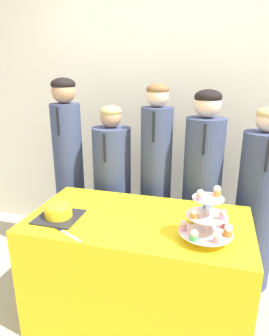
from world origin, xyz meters
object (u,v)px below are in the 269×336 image
cupcake_stand (207,219)px  student_0 (69,173)px  cake_knife (62,231)px  student_4 (257,208)px  student_2 (156,186)px  round_cake (58,211)px  student_3 (201,193)px  student_1 (113,193)px

cupcake_stand → student_0: size_ratio=0.19×
cake_knife → student_4: 1.46m
student_0 → student_2: bearing=-0.0°
student_2 → cake_knife: bearing=-112.2°
student_4 → cake_knife: bearing=-142.3°
cupcake_stand → student_4: size_ratio=0.22×
round_cake → student_3: 1.12m
student_0 → student_1: bearing=0.0°
round_cake → student_0: bearing=112.7°
cake_knife → student_3: (0.73, 0.89, -0.04)m
cake_knife → student_0: bearing=141.3°
student_1 → student_3: (0.74, 0.00, 0.08)m
cupcake_stand → student_3: (-0.07, 0.76, -0.16)m
cake_knife → student_2: (0.36, 0.89, -0.01)m
student_0 → student_2: size_ratio=1.02×
student_1 → student_2: size_ratio=0.89×
student_0 → round_cake: bearing=-67.3°
cupcake_stand → student_2: 0.88m
round_cake → student_1: (0.09, 0.74, -0.17)m
round_cake → student_2: bearing=57.7°
cupcake_stand → student_2: size_ratio=0.20×
cake_knife → student_1: bearing=117.0°
round_cake → cake_knife: 0.19m
cupcake_stand → student_1: student_1 is taller
round_cake → cake_knife: (0.10, -0.15, -0.05)m
cupcake_stand → student_3: size_ratio=0.20×
round_cake → student_1: size_ratio=0.19×
student_0 → student_4: student_0 is taller
round_cake → cupcake_stand: 0.91m
student_1 → cake_knife: bearing=-89.3°
student_1 → student_4: (1.16, -0.00, 0.01)m
round_cake → student_3: (0.84, 0.74, -0.09)m
student_4 → cupcake_stand: bearing=-115.0°
round_cake → cake_knife: bearing=-54.8°
student_2 → student_4: (0.79, 0.00, -0.10)m
student_0 → cake_knife: bearing=-65.0°
cake_knife → student_4: (1.15, 0.89, -0.11)m
student_3 → student_0: bearing=-180.0°
cake_knife → student_2: size_ratio=0.15×
student_3 → cupcake_stand: bearing=-84.9°
round_cake → student_4: (1.25, 0.74, -0.16)m
student_0 → student_4: size_ratio=1.13×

